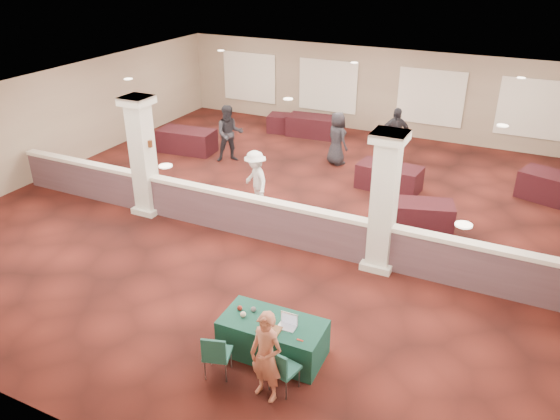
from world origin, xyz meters
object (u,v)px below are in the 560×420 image
at_px(conf_chair_main, 281,367).
at_px(attendee_d, 337,138).
at_px(conf_chair_side, 216,353).
at_px(attendee_a, 229,134).
at_px(far_table_front_right, 419,215).
at_px(far_table_front_left, 187,141).
at_px(far_table_back_right, 556,188).
at_px(far_table_back_center, 313,126).
at_px(far_table_front_center, 389,177).
at_px(far_table_back_left, 290,124).
at_px(near_table, 273,337).
at_px(woman, 266,357).
at_px(attendee_c, 395,135).
at_px(attendee_b, 255,180).

distance_m(conf_chair_main, attendee_d, 10.49).
height_order(conf_chair_main, attendee_d, attendee_d).
relative_size(conf_chair_side, attendee_d, 0.50).
bearing_deg(attendee_a, far_table_front_right, -52.14).
xyz_separation_m(far_table_front_left, far_table_back_right, (11.79, 1.12, 0.00)).
bearing_deg(far_table_front_right, far_table_front_left, 166.28).
distance_m(far_table_front_left, far_table_back_center, 4.83).
relative_size(far_table_front_center, far_table_back_right, 0.94).
relative_size(far_table_back_center, attendee_d, 1.07).
bearing_deg(far_table_back_left, near_table, -66.40).
relative_size(woman, far_table_front_center, 0.88).
height_order(far_table_front_center, far_table_front_right, far_table_front_center).
xyz_separation_m(far_table_front_right, far_table_back_center, (-5.37, 5.66, 0.04)).
xyz_separation_m(conf_chair_main, attendee_c, (-1.18, 11.12, 0.42)).
height_order(far_table_front_left, attendee_d, attendee_d).
bearing_deg(conf_chair_side, far_table_front_center, 70.59).
bearing_deg(attendee_d, conf_chair_main, 139.77).
relative_size(far_table_front_right, attendee_d, 0.96).
xyz_separation_m(near_table, far_table_back_right, (4.35, 9.26, 0.04)).
relative_size(near_table, attendee_c, 0.99).
height_order(conf_chair_side, far_table_back_center, conf_chair_side).
relative_size(far_table_front_left, attendee_c, 1.05).
relative_size(far_table_back_center, attendee_c, 1.02).
height_order(attendee_c, attendee_d, attendee_c).
relative_size(near_table, attendee_d, 1.05).
bearing_deg(far_table_back_right, conf_chair_side, -115.84).
bearing_deg(conf_chair_side, far_table_back_center, 89.14).
bearing_deg(attendee_b, far_table_back_center, 137.31).
bearing_deg(far_table_back_center, near_table, -70.45).
distance_m(conf_chair_main, far_table_front_center, 8.83).
bearing_deg(far_table_back_center, attendee_c, -20.82).
xyz_separation_m(near_table, attendee_b, (-3.12, 5.18, 0.48)).
height_order(conf_chair_side, far_table_front_right, conf_chair_side).
height_order(conf_chair_main, far_table_front_left, conf_chair_main).
distance_m(conf_chair_side, far_table_back_center, 13.12).
height_order(far_table_front_left, far_table_front_right, far_table_front_left).
bearing_deg(attendee_c, far_table_back_right, -42.34).
height_order(conf_chair_side, far_table_back_left, conf_chair_side).
xyz_separation_m(far_table_front_right, far_table_back_right, (3.13, 3.23, 0.05)).
height_order(attendee_b, attendee_c, attendee_c).
height_order(far_table_front_left, attendee_c, attendee_c).
bearing_deg(attendee_b, conf_chair_main, -20.15).
distance_m(conf_chair_main, attendee_a, 10.72).
bearing_deg(conf_chair_side, far_table_back_right, 47.55).
bearing_deg(far_table_back_right, attendee_c, 167.64).
bearing_deg(far_table_back_center, far_table_back_right, -15.93).
bearing_deg(near_table, attendee_c, 92.06).
bearing_deg(woman, far_table_front_left, 141.13).
height_order(far_table_back_left, attendee_b, attendee_b).
bearing_deg(attendee_c, conf_chair_side, -119.67).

